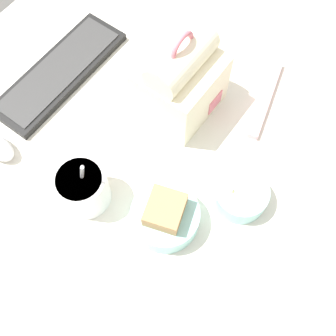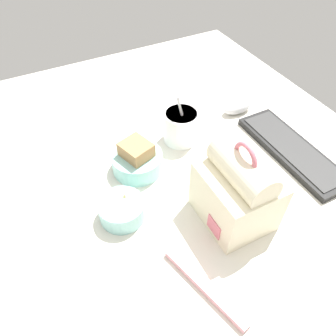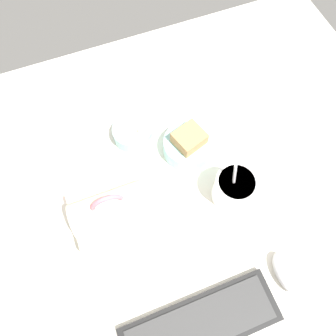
% 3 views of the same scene
% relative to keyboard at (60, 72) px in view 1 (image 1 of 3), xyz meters
% --- Properties ---
extents(desk_surface, '(1.40, 1.10, 0.02)m').
position_rel_keyboard_xyz_m(desk_surface, '(-0.06, -0.30, -0.02)').
color(desk_surface, silver).
rests_on(desk_surface, ground).
extents(keyboard, '(0.34, 0.11, 0.02)m').
position_rel_keyboard_xyz_m(keyboard, '(0.00, 0.00, 0.00)').
color(keyboard, black).
rests_on(keyboard, desk_surface).
extents(lunch_bag, '(0.16, 0.14, 0.22)m').
position_rel_keyboard_xyz_m(lunch_bag, '(0.10, -0.27, 0.08)').
color(lunch_bag, '#EFE5C1').
rests_on(lunch_bag, desk_surface).
extents(soup_cup, '(0.10, 0.10, 0.15)m').
position_rel_keyboard_xyz_m(soup_cup, '(-0.19, -0.25, 0.04)').
color(soup_cup, white).
rests_on(soup_cup, desk_surface).
extents(bento_bowl_sandwich, '(0.13, 0.13, 0.09)m').
position_rel_keyboard_xyz_m(bento_bowl_sandwich, '(-0.14, -0.40, 0.02)').
color(bento_bowl_sandwich, '#93D1CC').
rests_on(bento_bowl_sandwich, desk_surface).
extents(bento_bowl_snacks, '(0.11, 0.11, 0.06)m').
position_rel_keyboard_xyz_m(bento_bowl_snacks, '(-0.02, -0.49, 0.02)').
color(bento_bowl_snacks, '#93D1CC').
rests_on(bento_bowl_snacks, desk_surface).
extents(chopstick_case, '(0.21, 0.08, 0.02)m').
position_rel_keyboard_xyz_m(chopstick_case, '(0.22, -0.42, -0.00)').
color(chopstick_case, pink).
rests_on(chopstick_case, desk_surface).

